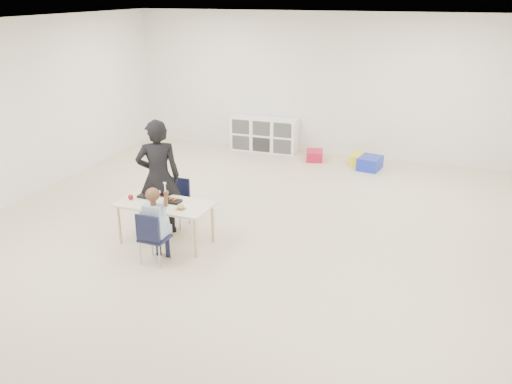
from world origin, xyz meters
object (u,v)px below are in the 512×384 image
(table, at_px, (166,223))
(adult, at_px, (158,177))
(child, at_px, (154,222))
(cubby_shelf, at_px, (264,134))
(chair_near, at_px, (155,237))

(table, height_order, adult, adult)
(table, distance_m, child, 0.61)
(table, bearing_deg, cubby_shelf, 94.02)
(cubby_shelf, bearing_deg, child, -86.61)
(chair_near, relative_size, adult, 0.43)
(table, height_order, chair_near, chair_near)
(child, height_order, adult, adult)
(child, bearing_deg, chair_near, -88.12)
(child, relative_size, cubby_shelf, 0.77)
(cubby_shelf, bearing_deg, adult, -90.96)
(chair_near, xyz_separation_m, adult, (-0.38, 0.84, 0.46))
(adult, bearing_deg, chair_near, 85.20)
(child, distance_m, cubby_shelf, 5.15)
(child, distance_m, adult, 0.95)
(chair_near, xyz_separation_m, cubby_shelf, (-0.30, 5.13, 0.01))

